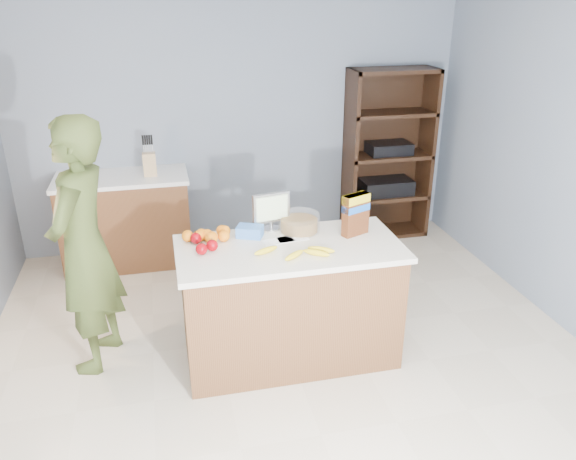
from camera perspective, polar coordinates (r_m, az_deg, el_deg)
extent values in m
cube|color=beige|center=(4.09, 1.15, -14.91)|extent=(4.50, 5.00, 0.02)
cube|color=gray|center=(5.82, -4.87, 10.47)|extent=(4.50, 0.02, 2.50)
cube|color=brown|center=(4.09, 0.16, -7.63)|extent=(1.50, 0.70, 0.86)
cube|color=silver|center=(3.88, 0.17, -1.91)|extent=(1.56, 0.76, 0.04)
cube|color=black|center=(4.30, 0.15, -11.98)|extent=(1.46, 0.66, 0.10)
cube|color=brown|center=(5.73, -16.08, 0.81)|extent=(1.20, 0.60, 0.86)
cube|color=white|center=(5.58, -16.59, 5.09)|extent=(1.24, 0.62, 0.04)
cube|color=black|center=(6.29, 9.51, 7.92)|extent=(0.90, 0.04, 1.80)
cube|color=black|center=(5.97, 6.30, 7.30)|extent=(0.04, 0.40, 1.80)
cube|color=black|center=(6.30, 13.78, 7.61)|extent=(0.04, 0.40, 1.80)
cube|color=black|center=(6.42, 9.59, -0.10)|extent=(0.90, 0.40, 0.04)
cube|color=black|center=(6.26, 9.85, 3.51)|extent=(0.90, 0.40, 0.04)
cube|color=black|center=(6.13, 10.14, 7.48)|extent=(0.90, 0.40, 0.04)
cube|color=black|center=(6.02, 10.44, 11.59)|extent=(0.90, 0.40, 0.04)
cube|color=black|center=(5.95, 10.75, 15.65)|extent=(0.90, 0.40, 0.04)
cube|color=black|center=(6.23, 9.92, 4.38)|extent=(0.55, 0.32, 0.16)
cube|color=black|center=(6.11, 10.19, 8.20)|extent=(0.45, 0.30, 0.12)
imported|color=#3C481E|center=(4.07, -20.03, -1.71)|extent=(0.61, 0.76, 1.82)
cube|color=tan|center=(5.49, -13.87, 6.50)|extent=(0.12, 0.10, 0.22)
cylinder|color=black|center=(5.45, -14.45, 8.02)|extent=(0.02, 0.02, 0.09)
cylinder|color=black|center=(5.45, -14.24, 8.04)|extent=(0.02, 0.02, 0.09)
cylinder|color=black|center=(5.44, -14.03, 8.06)|extent=(0.02, 0.02, 0.09)
cylinder|color=black|center=(5.44, -13.82, 8.08)|extent=(0.02, 0.02, 0.09)
cylinder|color=black|center=(5.44, -13.61, 8.10)|extent=(0.02, 0.02, 0.09)
cube|color=white|center=(3.95, -0.99, -1.11)|extent=(0.24, 0.15, 0.00)
cube|color=white|center=(3.98, 0.48, -0.86)|extent=(0.23, 0.12, 0.00)
ellipsoid|color=yellow|center=(3.76, -2.26, -2.09)|extent=(0.19, 0.12, 0.04)
ellipsoid|color=yellow|center=(3.69, 0.63, -2.57)|extent=(0.18, 0.15, 0.04)
ellipsoid|color=yellow|center=(3.78, 3.39, -1.99)|extent=(0.18, 0.13, 0.04)
ellipsoid|color=yellow|center=(3.73, 2.90, -2.32)|extent=(0.18, 0.14, 0.04)
sphere|color=#8E0109|center=(3.94, -9.34, -0.84)|extent=(0.08, 0.08, 0.08)
sphere|color=#8E0109|center=(3.82, -7.71, -1.56)|extent=(0.08, 0.08, 0.08)
sphere|color=#8E0109|center=(3.78, -8.78, -1.93)|extent=(0.08, 0.08, 0.08)
sphere|color=orange|center=(3.97, -9.09, -0.63)|extent=(0.08, 0.08, 0.08)
sphere|color=orange|center=(3.99, -8.78, -0.45)|extent=(0.08, 0.08, 0.08)
sphere|color=orange|center=(3.92, -7.83, -0.86)|extent=(0.08, 0.08, 0.08)
sphere|color=orange|center=(4.04, -6.72, -0.08)|extent=(0.08, 0.08, 0.08)
sphere|color=orange|center=(3.99, -10.16, -0.61)|extent=(0.08, 0.08, 0.08)
sphere|color=orange|center=(3.94, -7.72, -0.74)|extent=(0.08, 0.08, 0.08)
sphere|color=orange|center=(4.03, -6.47, -0.12)|extent=(0.08, 0.08, 0.08)
sphere|color=orange|center=(3.95, -6.53, -0.61)|extent=(0.08, 0.08, 0.08)
sphere|color=orange|center=(3.98, -8.21, -0.51)|extent=(0.08, 0.08, 0.08)
cube|color=blue|center=(4.01, -3.90, -0.14)|extent=(0.21, 0.18, 0.08)
cylinder|color=#267219|center=(4.10, 1.14, 0.51)|extent=(0.27, 0.27, 0.09)
cylinder|color=white|center=(4.09, 1.14, 0.77)|extent=(0.30, 0.30, 0.13)
cylinder|color=silver|center=(4.14, -1.70, 0.16)|extent=(0.12, 0.12, 0.01)
cylinder|color=silver|center=(4.13, -1.70, 0.55)|extent=(0.02, 0.02, 0.05)
cube|color=silver|center=(4.08, -1.72, 2.30)|extent=(0.28, 0.09, 0.22)
cube|color=yellow|center=(4.06, -1.62, 2.21)|extent=(0.24, 0.05, 0.18)
cube|color=#592B14|center=(4.03, 6.88, 1.56)|extent=(0.21, 0.14, 0.30)
cube|color=yellow|center=(3.98, 6.97, 3.19)|extent=(0.22, 0.15, 0.06)
cube|color=blue|center=(4.01, 6.92, 2.25)|extent=(0.22, 0.15, 0.05)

